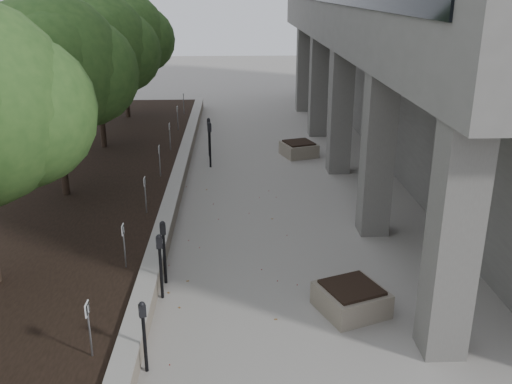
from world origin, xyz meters
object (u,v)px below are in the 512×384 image
object	(u,v)px
crabapple_tree_4	(97,71)
parking_meter_1	(144,337)
planter_front	(351,298)
parking_meter_4	(210,145)
parking_meter_5	(209,137)
crabapple_tree_3	(55,97)
crabapple_tree_5	(123,55)
planter_back	(299,149)
parking_meter_2	(161,267)
parking_meter_3	(164,252)

from	to	relation	value
crabapple_tree_4	parking_meter_1	size ratio (longest dim) A/B	4.23
parking_meter_1	planter_front	world-z (taller)	parking_meter_1
parking_meter_4	parking_meter_5	world-z (taller)	parking_meter_4
crabapple_tree_3	parking_meter_1	world-z (taller)	crabapple_tree_3
crabapple_tree_5	planter_back	world-z (taller)	crabapple_tree_5
parking_meter_5	planter_back	xyz separation A→B (m)	(3.29, -0.09, -0.45)
crabapple_tree_5	parking_meter_1	distance (m)	17.86
crabapple_tree_4	parking_meter_5	bearing A→B (deg)	-0.15
crabapple_tree_3	parking_meter_1	distance (m)	8.44
crabapple_tree_3	crabapple_tree_5	xyz separation A→B (m)	(0.00, 10.00, 0.00)
parking_meter_1	parking_meter_2	bearing A→B (deg)	70.19
crabapple_tree_5	parking_meter_1	size ratio (longest dim) A/B	4.23
parking_meter_2	planter_front	xyz separation A→B (m)	(3.67, -0.62, -0.43)
parking_meter_4	parking_meter_5	bearing A→B (deg)	93.58
parking_meter_2	parking_meter_1	bearing A→B (deg)	-102.84
parking_meter_4	crabapple_tree_3	bearing A→B (deg)	-137.22
crabapple_tree_3	crabapple_tree_5	world-z (taller)	same
parking_meter_5	planter_front	xyz separation A→B (m)	(3.12, -10.70, -0.45)
planter_front	parking_meter_2	bearing A→B (deg)	170.35
parking_meter_5	crabapple_tree_3	bearing A→B (deg)	-129.45
parking_meter_2	planter_front	distance (m)	3.75
parking_meter_4	crabapple_tree_4	bearing A→B (deg)	160.38
crabapple_tree_3	parking_meter_3	size ratio (longest dim) A/B	3.85
parking_meter_2	crabapple_tree_4	bearing A→B (deg)	94.71
crabapple_tree_4	parking_meter_3	distance (m)	10.31
parking_meter_3	parking_meter_4	xyz separation A→B (m)	(0.65, 8.10, 0.09)
parking_meter_4	planter_back	world-z (taller)	parking_meter_4
crabapple_tree_4	parking_meter_4	xyz separation A→B (m)	(3.90, -1.38, -2.33)
planter_back	crabapple_tree_4	bearing A→B (deg)	179.23
parking_meter_4	crabapple_tree_5	bearing A→B (deg)	121.28
parking_meter_1	parking_meter_2	xyz separation A→B (m)	(-0.01, 2.30, 0.05)
crabapple_tree_3	parking_meter_4	world-z (taller)	crabapple_tree_3
parking_meter_5	planter_back	distance (m)	3.32
crabapple_tree_5	parking_meter_4	bearing A→B (deg)	-58.59
crabapple_tree_4	planter_front	size ratio (longest dim) A/B	4.74
parking_meter_1	parking_meter_4	xyz separation A→B (m)	(0.63, 11.00, 0.15)
planter_front	parking_meter_4	bearing A→B (deg)	107.98
parking_meter_1	parking_meter_3	world-z (taller)	parking_meter_3
parking_meter_2	planter_back	size ratio (longest dim) A/B	1.22
parking_meter_4	planter_front	xyz separation A→B (m)	(3.03, -9.33, -0.52)
crabapple_tree_4	parking_meter_5	world-z (taller)	crabapple_tree_4
crabapple_tree_3	parking_meter_3	bearing A→B (deg)	-54.02
parking_meter_4	parking_meter_5	size ratio (longest dim) A/B	1.11
crabapple_tree_4	parking_meter_2	xyz separation A→B (m)	(3.25, -10.08, -2.43)
crabapple_tree_3	crabapple_tree_4	world-z (taller)	same
crabapple_tree_5	planter_back	bearing A→B (deg)	-35.68
crabapple_tree_3	planter_back	size ratio (longest dim) A/B	4.79
crabapple_tree_3	parking_meter_1	xyz separation A→B (m)	(3.26, -7.38, -2.48)
parking_meter_3	parking_meter_5	bearing A→B (deg)	79.51
parking_meter_1	planter_front	xyz separation A→B (m)	(3.66, 1.67, -0.38)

